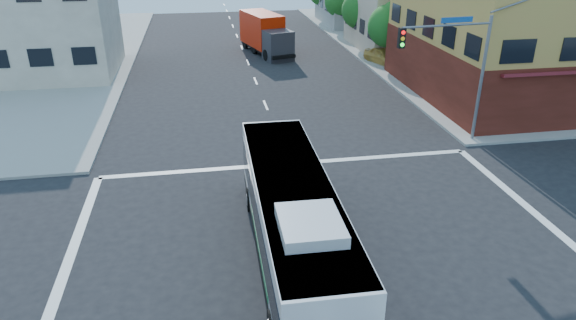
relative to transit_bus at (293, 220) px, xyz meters
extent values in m
plane|color=black|center=(1.34, -1.23, -1.76)|extent=(120.00, 120.00, 0.00)
cube|color=gray|center=(36.34, 33.77, -1.68)|extent=(50.00, 50.00, 0.15)
cube|color=maroon|center=(21.34, 17.27, 0.24)|extent=(18.09, 15.08, 4.00)
cube|color=#C8B299|center=(18.34, 32.77, 2.74)|extent=(12.00, 10.00, 9.00)
cube|color=beige|center=(-15.66, 28.77, 2.24)|extent=(12.00, 10.00, 8.00)
cylinder|color=slate|center=(12.14, 9.57, 1.74)|extent=(0.18, 0.18, 7.00)
cylinder|color=slate|center=(9.64, 9.32, 4.84)|extent=(5.01, 0.62, 0.12)
cube|color=black|center=(7.14, 9.07, 4.34)|extent=(0.32, 0.30, 1.00)
sphere|color=#FF0C0C|center=(7.14, 8.90, 4.64)|extent=(0.20, 0.20, 0.20)
sphere|color=yellow|center=(7.14, 8.90, 4.34)|extent=(0.20, 0.20, 0.20)
sphere|color=#19FF33|center=(7.14, 8.90, 4.04)|extent=(0.20, 0.20, 0.20)
cube|color=#154A95|center=(10.14, 9.37, 5.09)|extent=(1.80, 0.22, 0.28)
cylinder|color=#3A2215|center=(13.14, 26.77, -0.80)|extent=(0.28, 0.28, 1.92)
sphere|color=#19591B|center=(13.14, 26.77, 1.61)|extent=(3.60, 3.60, 3.60)
sphere|color=#19591B|center=(13.54, 26.47, 2.51)|extent=(2.52, 2.52, 2.52)
cylinder|color=#3A2215|center=(13.14, 34.77, -0.76)|extent=(0.28, 0.28, 1.99)
sphere|color=#19591B|center=(13.14, 34.77, 1.76)|extent=(3.80, 3.80, 3.80)
sphere|color=#19591B|center=(13.54, 34.47, 2.71)|extent=(2.66, 2.66, 2.66)
cylinder|color=#3A2215|center=(13.14, 42.77, -0.81)|extent=(0.28, 0.28, 1.89)
sphere|color=#19591B|center=(13.14, 42.77, 1.49)|extent=(3.40, 3.40, 3.40)
cylinder|color=#3A2215|center=(13.14, 50.77, -0.74)|extent=(0.28, 0.28, 2.03)
cube|color=black|center=(0.00, 0.02, -1.20)|extent=(2.79, 12.19, 0.45)
cube|color=silver|center=(0.00, 0.02, 0.03)|extent=(2.78, 12.17, 2.88)
cube|color=black|center=(0.00, 0.02, 0.21)|extent=(2.82, 11.81, 1.26)
cube|color=black|center=(0.10, 6.02, 0.11)|extent=(2.37, 0.10, 1.36)
cube|color=#E5590C|center=(0.10, 6.05, 1.12)|extent=(1.93, 0.08, 0.28)
cube|color=silver|center=(0.00, 0.02, 1.41)|extent=(2.72, 11.93, 0.12)
cube|color=silver|center=(-0.05, -3.01, 1.66)|extent=(1.84, 2.25, 0.36)
cube|color=#126633|center=(-1.31, -0.46, -0.70)|extent=(0.11, 5.56, 0.28)
cube|color=#126633|center=(1.29, -0.51, -0.70)|extent=(0.11, 5.56, 0.28)
cylinder|color=black|center=(-1.14, 3.92, -1.23)|extent=(0.32, 1.06, 1.05)
cylinder|color=#99999E|center=(-1.28, 3.92, -1.23)|extent=(0.05, 0.53, 0.53)
cylinder|color=black|center=(1.27, 3.88, -1.23)|extent=(0.32, 1.06, 1.05)
cylinder|color=#99999E|center=(1.41, 3.88, -1.23)|extent=(0.05, 0.53, 0.53)
cylinder|color=black|center=(1.14, -3.88, -1.23)|extent=(0.32, 1.06, 1.05)
cylinder|color=#99999E|center=(1.28, -3.88, -1.23)|extent=(0.05, 0.53, 0.53)
cube|color=#2B2A30|center=(4.14, 30.19, -0.45)|extent=(2.81, 2.74, 2.62)
cube|color=black|center=(4.38, 29.26, -0.05)|extent=(2.06, 0.62, 1.01)
cube|color=red|center=(3.15, 33.88, 0.36)|extent=(3.79, 6.07, 3.02)
cube|color=black|center=(3.46, 32.72, -1.21)|extent=(4.22, 8.36, 0.30)
cylinder|color=black|center=(3.06, 30.11, -1.26)|extent=(0.53, 1.05, 1.01)
cylinder|color=black|center=(5.11, 30.65, -1.26)|extent=(0.53, 1.05, 1.01)
cylinder|color=black|center=(2.31, 32.93, -1.26)|extent=(0.53, 1.05, 1.01)
cylinder|color=black|center=(4.35, 33.48, -1.26)|extent=(0.53, 1.05, 1.01)
cylinder|color=black|center=(1.66, 35.36, -1.26)|extent=(0.53, 1.05, 1.01)
cylinder|color=black|center=(3.70, 35.91, -1.26)|extent=(0.53, 1.05, 1.01)
imported|color=gold|center=(13.01, 27.08, -1.04)|extent=(2.91, 4.53, 1.44)
camera|label=1|loc=(-2.84, -15.33, 9.56)|focal=32.00mm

